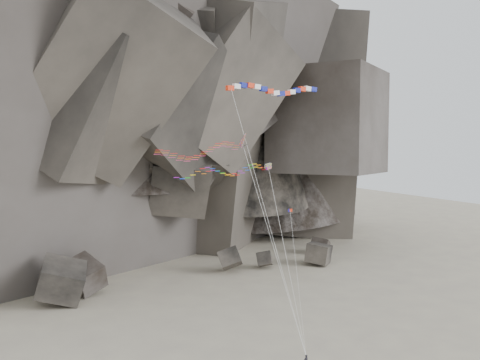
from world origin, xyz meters
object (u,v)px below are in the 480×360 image
delta_kite (196,151)px  banner_kite (274,90)px  parafoil_kite (220,171)px  pennant_kite (293,236)px

delta_kite → banner_kite: 13.04m
delta_kite → parafoil_kite: 4.05m
delta_kite → parafoil_kite: size_ratio=1.17×
pennant_kite → delta_kite: bearing=-168.1°
delta_kite → pennant_kite: size_ratio=1.64×
banner_kite → pennant_kite: size_ratio=2.02×
pennant_kite → banner_kite: bearing=132.8°
banner_kite → pennant_kite: (1.26, -2.14, -16.84)m
delta_kite → banner_kite: (10.99, 2.07, 6.72)m
delta_kite → banner_kite: size_ratio=0.81×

